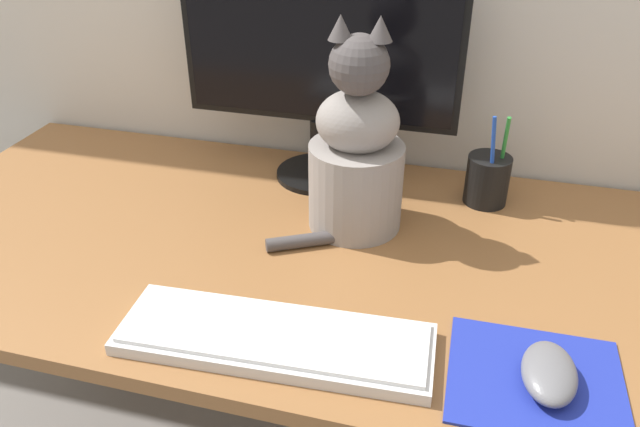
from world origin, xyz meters
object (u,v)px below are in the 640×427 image
object	(u,v)px
monitor	(319,57)
keyboard	(275,338)
pen_cup	(487,179)
cat	(356,155)
computer_mouse_right	(549,373)

from	to	relation	value
monitor	keyboard	xyz separation A→B (m)	(0.07, -0.48, -0.23)
keyboard	pen_cup	xyz separation A→B (m)	(0.25, 0.46, 0.04)
keyboard	pen_cup	distance (m)	0.53
monitor	cat	size ratio (longest dim) A/B	1.43
keyboard	pen_cup	world-z (taller)	pen_cup
computer_mouse_right	pen_cup	xyz separation A→B (m)	(-0.09, 0.44, 0.03)
monitor	keyboard	bearing A→B (deg)	-81.86
keyboard	computer_mouse_right	size ratio (longest dim) A/B	3.90
monitor	cat	xyz separation A→B (m)	(0.11, -0.16, -0.11)
monitor	pen_cup	size ratio (longest dim) A/B	2.93
keyboard	cat	world-z (taller)	cat
computer_mouse_right	pen_cup	size ratio (longest dim) A/B	0.62
computer_mouse_right	cat	xyz separation A→B (m)	(-0.31, 0.30, 0.11)
cat	pen_cup	size ratio (longest dim) A/B	2.05
pen_cup	computer_mouse_right	bearing A→B (deg)	-78.22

